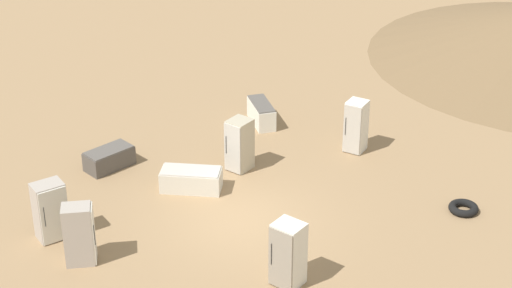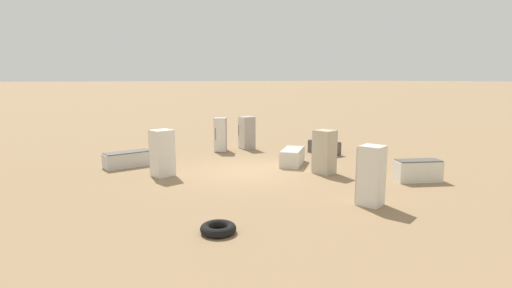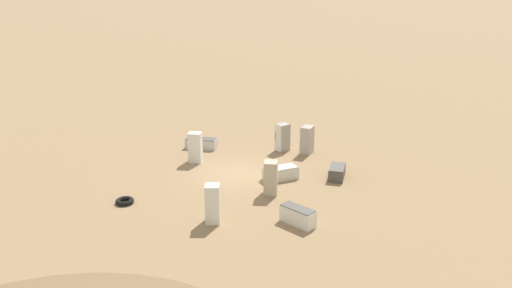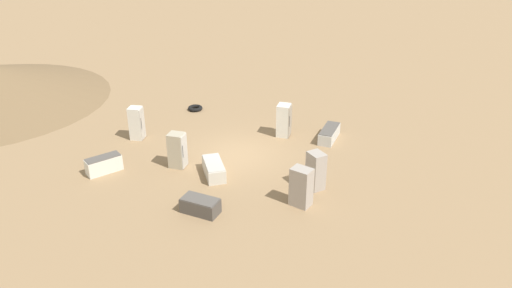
% 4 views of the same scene
% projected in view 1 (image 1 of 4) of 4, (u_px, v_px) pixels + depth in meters
% --- Properties ---
extents(ground_plane, '(1000.00, 1000.00, 0.00)m').
position_uv_depth(ground_plane, '(242.00, 219.00, 23.49)').
color(ground_plane, '#937551').
extents(discarded_fridge_0, '(0.88, 1.53, 0.62)m').
position_uv_depth(discarded_fridge_0, '(109.00, 158.00, 25.99)').
color(discarded_fridge_0, '#4C4742').
rests_on(discarded_fridge_0, ground_plane).
extents(discarded_fridge_2, '(0.78, 0.82, 1.69)m').
position_uv_depth(discarded_fridge_2, '(356.00, 126.00, 26.75)').
color(discarded_fridge_2, silver).
rests_on(discarded_fridge_2, ground_plane).
extents(discarded_fridge_3, '(0.86, 0.93, 1.63)m').
position_uv_depth(discarded_fridge_3, '(79.00, 235.00, 21.33)').
color(discarded_fridge_3, '#A89E93').
rests_on(discarded_fridge_3, ground_plane).
extents(discarded_fridge_4, '(1.77, 1.78, 0.65)m').
position_uv_depth(discarded_fridge_4, '(191.00, 180.00, 24.79)').
color(discarded_fridge_4, beige).
rests_on(discarded_fridge_4, ground_plane).
extents(discarded_fridge_5, '(1.65, 1.14, 0.75)m').
position_uv_depth(discarded_fridge_5, '(261.00, 113.00, 28.72)').
color(discarded_fridge_5, silver).
rests_on(discarded_fridge_5, ground_plane).
extents(discarded_fridge_6, '(0.78, 0.85, 1.62)m').
position_uv_depth(discarded_fridge_6, '(239.00, 145.00, 25.69)').
color(discarded_fridge_6, '#B2A88E').
rests_on(discarded_fridge_6, ground_plane).
extents(discarded_fridge_7, '(0.68, 0.83, 1.62)m').
position_uv_depth(discarded_fridge_7, '(50.00, 211.00, 22.33)').
color(discarded_fridge_7, '#A89E93').
rests_on(discarded_fridge_7, ground_plane).
extents(discarded_fridge_8, '(0.84, 0.81, 1.69)m').
position_uv_depth(discarded_fridge_8, '(288.00, 254.00, 20.51)').
color(discarded_fridge_8, silver).
rests_on(discarded_fridge_8, ground_plane).
extents(scrap_tire, '(0.83, 0.83, 0.21)m').
position_uv_depth(scrap_tire, '(463.00, 208.00, 23.80)').
color(scrap_tire, black).
rests_on(scrap_tire, ground_plane).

